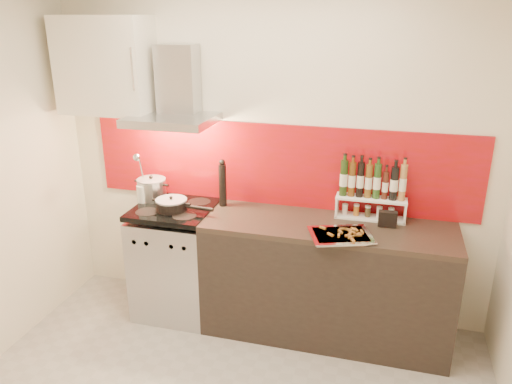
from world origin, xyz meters
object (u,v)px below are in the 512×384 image
(range_stove, at_px, (177,261))
(baking_tray, at_px, (341,235))
(saute_pan, at_px, (172,205))
(counter, at_px, (326,280))
(pepper_mill, at_px, (223,184))
(stock_pot, at_px, (152,189))

(range_stove, bearing_deg, baking_tray, -8.42)
(baking_tray, bearing_deg, saute_pan, 174.09)
(counter, bearing_deg, pepper_mill, 170.00)
(baking_tray, bearing_deg, pepper_mill, 160.02)
(saute_pan, bearing_deg, range_stove, 107.21)
(counter, bearing_deg, range_stove, -179.77)
(stock_pot, relative_size, saute_pan, 0.49)
(stock_pot, height_order, saute_pan, stock_pot)
(stock_pot, xyz_separation_m, pepper_mill, (0.59, 0.03, 0.09))
(range_stove, xyz_separation_m, pepper_mill, (0.35, 0.15, 0.64))
(counter, relative_size, pepper_mill, 4.80)
(range_stove, xyz_separation_m, counter, (1.20, 0.00, 0.01))
(stock_pot, bearing_deg, baking_tray, -11.49)
(range_stove, height_order, counter, range_stove)
(range_stove, height_order, pepper_mill, pepper_mill)
(saute_pan, relative_size, baking_tray, 0.95)
(stock_pot, relative_size, baking_tray, 0.47)
(counter, relative_size, stock_pot, 7.84)
(range_stove, height_order, stock_pot, stock_pot)
(range_stove, distance_m, baking_tray, 1.40)
(pepper_mill, bearing_deg, counter, -10.00)
(saute_pan, relative_size, pepper_mill, 1.24)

